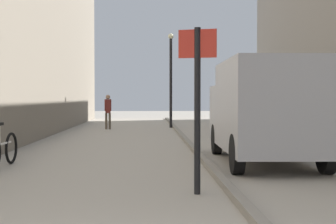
% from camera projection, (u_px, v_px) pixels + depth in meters
% --- Properties ---
extents(ground_plane, '(80.00, 80.00, 0.00)m').
position_uv_depth(ground_plane, '(139.00, 147.00, 14.71)').
color(ground_plane, '#A8A093').
extents(kerb_strip, '(0.16, 40.00, 0.12)m').
position_uv_depth(kerb_strip, '(190.00, 145.00, 14.77)').
color(kerb_strip, gray).
rests_on(kerb_strip, ground_plane).
extents(pedestrian_main_foreground, '(0.32, 0.23, 1.66)m').
position_uv_depth(pedestrian_main_foreground, '(108.00, 109.00, 22.94)').
color(pedestrian_main_foreground, brown).
rests_on(pedestrian_main_foreground, ground_plane).
extents(delivery_van, '(2.09, 4.98, 2.32)m').
position_uv_depth(delivery_van, '(264.00, 109.00, 11.05)').
color(delivery_van, '#B7B7BC').
rests_on(delivery_van, ground_plane).
extents(street_sign_post, '(0.58, 0.20, 2.60)m').
position_uv_depth(street_sign_post, '(197.00, 95.00, 7.44)').
color(street_sign_post, black).
rests_on(street_sign_post, ground_plane).
extents(lamp_post, '(0.28, 0.28, 4.76)m').
position_uv_depth(lamp_post, '(171.00, 74.00, 24.19)').
color(lamp_post, black).
rests_on(lamp_post, ground_plane).
extents(bicycle_leaning, '(0.16, 1.77, 0.98)m').
position_uv_depth(bicycle_leaning, '(3.00, 150.00, 10.38)').
color(bicycle_leaning, black).
rests_on(bicycle_leaning, ground_plane).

